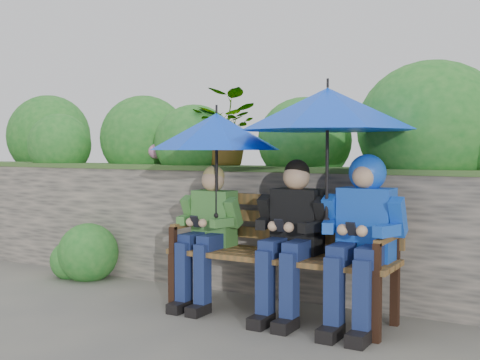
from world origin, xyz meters
The scene contains 8 objects.
ground centered at (0.00, 0.00, 0.00)m, with size 60.00×60.00×0.00m, color #535352.
garden_backdrop centered at (-0.10, 1.59, 0.64)m, with size 8.00×2.87×1.87m.
park_bench centered at (0.31, 0.17, 0.49)m, with size 1.63×0.48×0.86m.
boy_left centered at (-0.28, 0.10, 0.59)m, with size 0.46×0.53×1.05m.
boy_middle centered at (0.41, 0.10, 0.61)m, with size 0.50×0.58×1.10m.
boy_right centered at (0.91, 0.10, 0.67)m, with size 0.53×0.64×1.14m.
umbrella_left centered at (-0.21, 0.11, 1.30)m, with size 0.98×0.98×0.83m.
umbrella_right centered at (0.68, 0.08, 1.43)m, with size 1.17×1.17×0.95m.
Camera 1 is at (2.15, -3.63, 1.18)m, focal length 45.00 mm.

